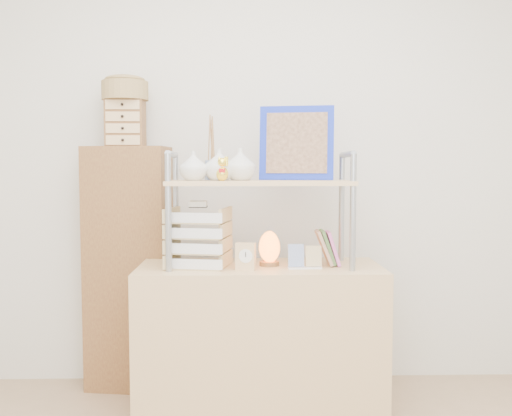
{
  "coord_description": "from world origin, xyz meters",
  "views": [
    {
      "loc": [
        -0.09,
        -1.59,
        1.23
      ],
      "look_at": [
        -0.02,
        1.2,
        1.04
      ],
      "focal_mm": 40.0,
      "sensor_mm": 36.0,
      "label": 1
    }
  ],
  "objects_px": {
    "cabinet": "(129,268)",
    "letter_tray": "(199,241)",
    "salt_lamp": "(269,248)",
    "desk": "(260,340)"
  },
  "relations": [
    {
      "from": "cabinet",
      "to": "letter_tray",
      "type": "height_order",
      "value": "cabinet"
    },
    {
      "from": "letter_tray",
      "to": "salt_lamp",
      "type": "bearing_deg",
      "value": 4.09
    },
    {
      "from": "letter_tray",
      "to": "salt_lamp",
      "type": "xyz_separation_m",
      "value": [
        0.35,
        0.02,
        -0.04
      ]
    },
    {
      "from": "letter_tray",
      "to": "salt_lamp",
      "type": "distance_m",
      "value": 0.35
    },
    {
      "from": "desk",
      "to": "cabinet",
      "type": "xyz_separation_m",
      "value": [
        -0.72,
        0.37,
        0.3
      ]
    },
    {
      "from": "cabinet",
      "to": "letter_tray",
      "type": "bearing_deg",
      "value": -35.24
    },
    {
      "from": "desk",
      "to": "salt_lamp",
      "type": "relative_size",
      "value": 6.94
    },
    {
      "from": "cabinet",
      "to": "letter_tray",
      "type": "relative_size",
      "value": 4.18
    },
    {
      "from": "desk",
      "to": "letter_tray",
      "type": "bearing_deg",
      "value": -175.67
    },
    {
      "from": "desk",
      "to": "salt_lamp",
      "type": "distance_m",
      "value": 0.47
    }
  ]
}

